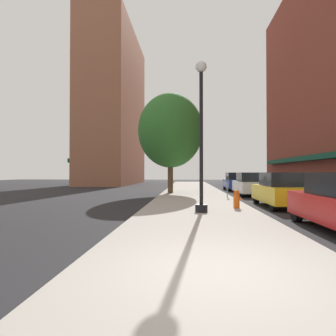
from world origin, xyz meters
The scene contains 10 objects.
ground_plane centered at (4.00, 18.00, 0.00)m, with size 90.00×90.00×0.00m, color #232326.
sidewalk_slab centered at (0.00, 19.00, 0.06)m, with size 4.80×50.00×0.12m, color #A8A399.
building_far_background centered at (-11.01, 37.00, 10.90)m, with size 6.80×18.00×21.85m.
lamppost centered at (0.09, 6.87, 3.20)m, with size 0.48×0.48×5.90m.
fire_hydrant centered at (1.67, 8.27, 0.52)m, with size 0.33×0.26×0.79m.
parking_meter_near centered at (2.05, 14.00, 0.95)m, with size 0.14×0.09×1.31m.
tree_near centered at (-1.74, 17.54, 4.85)m, with size 4.92×4.92×7.57m.
car_yellow centered at (4.00, 9.73, 0.81)m, with size 1.80×4.30×1.66m.
car_white centered at (4.00, 16.68, 0.81)m, with size 1.80×4.30×1.66m.
car_blue centered at (4.00, 22.95, 0.81)m, with size 1.80×4.30×1.66m.
Camera 1 is at (-0.45, -4.45, 1.66)m, focal length 31.02 mm.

